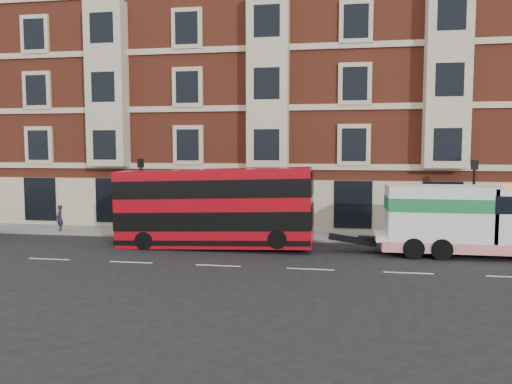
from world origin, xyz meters
TOP-DOWN VIEW (x-y plane):
  - ground at (0.00, 0.00)m, footprint 120.00×120.00m
  - sidewalk at (0.00, 7.50)m, footprint 90.00×3.00m
  - victorian_terrace at (0.50, 15.00)m, footprint 45.00×12.00m
  - lamp_post_west at (-6.00, 6.20)m, footprint 0.35×0.15m
  - lamp_post_east at (12.00, 6.20)m, footprint 0.35×0.15m
  - double_decker_bus at (-1.11, 3.78)m, footprint 9.98×2.29m
  - tow_truck at (10.94, 3.78)m, footprint 7.98×2.36m
  - pedestrian at (-11.35, 6.60)m, footprint 0.67×0.66m

SIDE VIEW (x-z plane):
  - ground at x=0.00m, z-range 0.00..0.00m
  - sidewalk at x=0.00m, z-range 0.00..0.15m
  - pedestrian at x=-11.35m, z-range 0.15..1.70m
  - tow_truck at x=10.94m, z-range 0.10..3.43m
  - double_decker_bus at x=-1.11m, z-range 0.12..4.16m
  - lamp_post_west at x=-6.00m, z-range 0.50..4.85m
  - lamp_post_east at x=12.00m, z-range 0.50..4.85m
  - victorian_terrace at x=0.50m, z-range -0.13..20.27m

